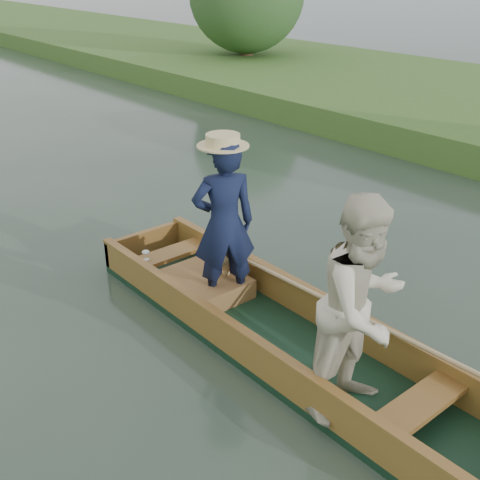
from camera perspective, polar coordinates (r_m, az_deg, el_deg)
ground at (r=6.09m, az=3.68°, el=-9.98°), size 120.00×120.00×0.00m
trees_far at (r=13.24m, az=-19.64°, el=18.95°), size 22.15×10.71×4.32m
punt at (r=5.54m, az=4.92°, el=-5.11°), size 1.19×5.00×1.97m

